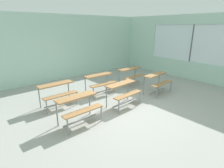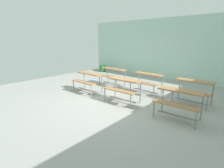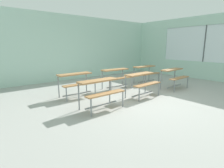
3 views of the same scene
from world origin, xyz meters
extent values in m
cube|color=#9E9E99|center=(0.00, 0.00, -0.03)|extent=(10.00, 9.00, 0.05)
cube|color=silver|center=(0.00, 4.50, 1.50)|extent=(10.00, 0.12, 3.00)
cube|color=silver|center=(5.00, 0.00, 0.42)|extent=(0.12, 9.00, 0.85)
cube|color=silver|center=(5.00, 0.00, 2.77)|extent=(0.12, 9.00, 0.45)
cube|color=silver|center=(5.00, 3.55, 1.70)|extent=(0.12, 1.90, 1.70)
cube|color=white|center=(5.00, 0.50, 1.70)|extent=(0.02, 4.20, 1.70)
cube|color=#4C5156|center=(5.00, 0.50, 1.70)|extent=(0.06, 0.05, 1.70)
cube|color=#A87547|center=(-1.28, 0.36, 0.72)|extent=(1.10, 0.34, 0.04)
cube|color=#A87547|center=(-1.28, 0.04, 0.44)|extent=(1.10, 0.24, 0.03)
cylinder|color=gray|center=(-1.78, 0.49, 0.36)|extent=(0.04, 0.04, 0.72)
cylinder|color=gray|center=(-0.79, 0.50, 0.36)|extent=(0.04, 0.04, 0.72)
cylinder|color=gray|center=(-1.78, -0.06, 0.22)|extent=(0.04, 0.04, 0.44)
cylinder|color=gray|center=(-0.78, -0.05, 0.22)|extent=(0.04, 0.04, 0.44)
cube|color=gray|center=(-1.28, 0.22, 0.10)|extent=(1.00, 0.05, 0.03)
cube|color=#A87547|center=(0.36, 0.40, 0.72)|extent=(1.11, 0.37, 0.04)
cube|color=#A87547|center=(0.37, 0.08, 0.44)|extent=(1.11, 0.27, 0.03)
cylinder|color=gray|center=(-0.15, 0.51, 0.36)|extent=(0.04, 0.04, 0.72)
cylinder|color=gray|center=(0.85, 0.56, 0.36)|extent=(0.04, 0.04, 0.72)
cylinder|color=gray|center=(-0.12, -0.03, 0.22)|extent=(0.04, 0.04, 0.44)
cylinder|color=gray|center=(0.88, 0.01, 0.22)|extent=(0.04, 0.04, 0.44)
cube|color=gray|center=(0.36, 0.26, 0.10)|extent=(1.00, 0.08, 0.03)
cube|color=#A87547|center=(2.14, 0.36, 0.72)|extent=(1.11, 0.38, 0.04)
cube|color=#A87547|center=(2.15, 0.04, 0.44)|extent=(1.11, 0.28, 0.03)
cylinder|color=gray|center=(1.63, 0.48, 0.36)|extent=(0.04, 0.04, 0.72)
cylinder|color=gray|center=(2.63, 0.53, 0.36)|extent=(0.04, 0.04, 0.72)
cylinder|color=gray|center=(1.66, -0.07, 0.22)|extent=(0.04, 0.04, 0.44)
cylinder|color=gray|center=(2.66, -0.02, 0.22)|extent=(0.04, 0.04, 0.44)
cube|color=gray|center=(2.14, 0.22, 0.10)|extent=(1.00, 0.08, 0.03)
cube|color=#A87547|center=(-1.24, 1.72, 0.72)|extent=(1.10, 0.32, 0.04)
cube|color=#A87547|center=(-1.24, 1.40, 0.44)|extent=(1.10, 0.22, 0.03)
cylinder|color=gray|center=(-1.74, 1.86, 0.36)|extent=(0.04, 0.04, 0.72)
cylinder|color=gray|center=(-0.74, 1.86, 0.36)|extent=(0.04, 0.04, 0.72)
cylinder|color=gray|center=(-1.74, 1.31, 0.22)|extent=(0.04, 0.04, 0.44)
cylinder|color=gray|center=(-0.74, 1.31, 0.22)|extent=(0.04, 0.04, 0.44)
cube|color=gray|center=(-1.24, 1.58, 0.10)|extent=(1.00, 0.03, 0.03)
cube|color=#A87547|center=(0.44, 1.72, 0.72)|extent=(1.11, 0.37, 0.04)
cube|color=#A87547|center=(0.43, 1.40, 0.44)|extent=(1.11, 0.27, 0.03)
cylinder|color=gray|center=(-0.05, 1.88, 0.36)|extent=(0.04, 0.04, 0.72)
cylinder|color=gray|center=(0.95, 1.84, 0.36)|extent=(0.04, 0.04, 0.72)
cylinder|color=gray|center=(-0.07, 1.33, 0.22)|extent=(0.04, 0.04, 0.44)
cylinder|color=gray|center=(0.93, 1.29, 0.22)|extent=(0.04, 0.04, 0.44)
cube|color=gray|center=(0.44, 1.58, 0.10)|extent=(1.00, 0.07, 0.03)
cube|color=#A87547|center=(2.09, 1.68, 0.72)|extent=(1.10, 0.33, 0.04)
cube|color=#A87547|center=(2.09, 1.36, 0.44)|extent=(1.10, 0.23, 0.03)
cylinder|color=gray|center=(1.59, 1.82, 0.36)|extent=(0.04, 0.04, 0.72)
cylinder|color=gray|center=(2.59, 1.81, 0.36)|extent=(0.04, 0.04, 0.72)
cylinder|color=gray|center=(1.59, 1.27, 0.22)|extent=(0.04, 0.04, 0.44)
cylinder|color=gray|center=(2.59, 1.26, 0.22)|extent=(0.04, 0.04, 0.44)
cube|color=gray|center=(2.09, 1.54, 0.10)|extent=(1.00, 0.04, 0.03)
camera|label=1|loc=(-3.34, -3.48, 2.47)|focal=28.34mm
camera|label=2|loc=(3.55, -3.84, 1.96)|focal=27.36mm
camera|label=3|loc=(-3.80, -3.30, 1.60)|focal=28.00mm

